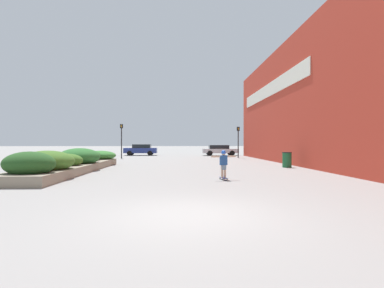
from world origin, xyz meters
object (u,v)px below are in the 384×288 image
car_center_left (220,150)px  traffic_light_right (238,137)px  car_center_right (314,149)px  traffic_light_left (121,135)px  skateboarder (224,161)px  skateboard (224,178)px  car_leftmost (141,150)px  trash_bin (287,160)px

car_center_left → traffic_light_right: bearing=10.0°
car_center_right → traffic_light_right: (-10.95, -5.53, 1.52)m
traffic_light_left → traffic_light_right: (12.62, -0.06, -0.16)m
skateboarder → car_center_right: size_ratio=0.30×
skateboard → car_center_right: 29.00m
traffic_light_left → car_center_right: bearing=13.1°
car_leftmost → traffic_light_right: size_ratio=1.24×
skateboard → traffic_light_right: traffic_light_right is taller
skateboarder → trash_bin: 8.35m
car_center_right → car_leftmost: bearing=-94.7°
car_center_left → traffic_light_right: traffic_light_right is taller
skateboard → traffic_light_left: 20.96m
skateboard → car_center_left: size_ratio=0.15×
skateboarder → traffic_light_right: size_ratio=0.36×
trash_bin → car_center_right: car_center_right is taller
trash_bin → traffic_light_left: 18.55m
car_leftmost → skateboard: bearing=-165.0°
skateboard → skateboarder: (-0.00, -0.00, 0.77)m
car_center_left → traffic_light_left: bearing=-60.6°
car_leftmost → car_center_left: (10.34, -0.87, -0.04)m
traffic_light_left → traffic_light_right: size_ratio=1.08×
car_center_right → traffic_light_right: size_ratio=1.19×
skateboarder → trash_bin: skateboarder is taller
skateboard → car_leftmost: (-7.09, 26.45, 0.70)m
car_center_left → car_center_right: bearing=85.3°
skateboard → traffic_light_left: bearing=101.4°
trash_bin → car_center_right: 20.73m
skateboarder → skateboard: bearing=51.6°
skateboarder → traffic_light_left: bearing=101.4°
skateboard → traffic_light_right: 19.69m
traffic_light_left → traffic_light_right: 12.62m
car_leftmost → trash_bin: bearing=-148.3°
skateboarder → car_center_left: bearing=70.9°
skateboarder → traffic_light_left: (-8.22, 19.12, 1.65)m
skateboarder → car_center_left: size_ratio=0.27×
skateboarder → traffic_light_left: size_ratio=0.33×
skateboard → trash_bin: (5.23, 6.51, 0.45)m
car_center_right → traffic_light_left: traffic_light_left is taller
car_leftmost → car_center_left: car_leftmost is taller
skateboard → car_center_right: size_ratio=0.17×
trash_bin → skateboarder: bearing=-128.8°
skateboard → trash_bin: size_ratio=0.68×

